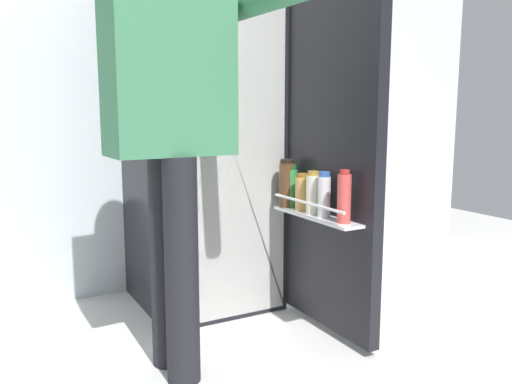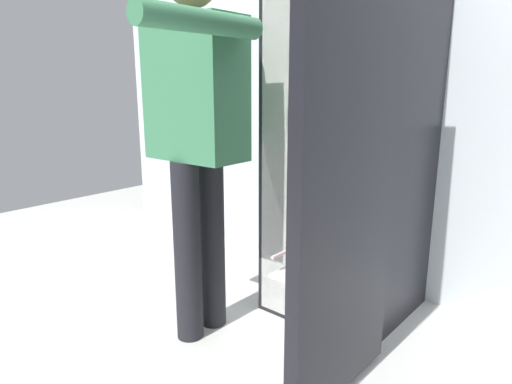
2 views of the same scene
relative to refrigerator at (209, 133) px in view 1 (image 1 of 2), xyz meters
The scene contains 4 objects.
ground_plane 1.01m from the refrigerator, 92.85° to the right, with size 6.39×6.39×0.00m, color silver.
kitchen_wall 0.59m from the refrigerator, 93.50° to the left, with size 4.40×0.10×2.56m, color silver.
refrigerator is the anchor object (origin of this frame).
person 0.72m from the refrigerator, 123.83° to the right, with size 0.54×0.73×1.63m.
Camera 1 is at (-1.00, -1.83, 0.97)m, focal length 36.56 mm.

